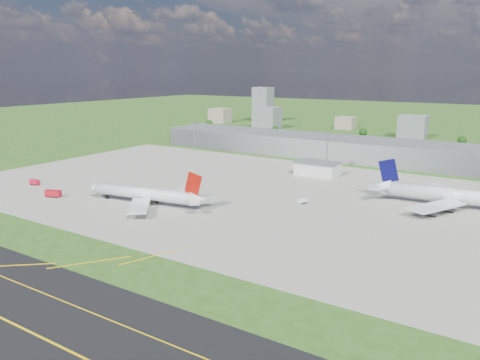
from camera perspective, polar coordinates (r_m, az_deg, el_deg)
The scene contains 21 objects.
ground at distance 350.76m, azimuth 11.15°, elevation 2.30°, with size 1400.00×1400.00×0.00m, color #2B4B17.
apron at distance 249.16m, azimuth 3.87°, elevation -1.91°, with size 360.00×190.00×0.08m, color gray.
terminal at distance 363.28m, azimuth 12.08°, elevation 3.83°, with size 300.00×42.00×15.00m, color gray.
ops_building at distance 300.85m, azimuth 9.42°, elevation 1.35°, with size 26.00×16.00×8.00m, color silver.
mast_west at distance 367.26m, azimuth -5.54°, elevation 5.77°, with size 3.50×2.00×25.90m.
mast_center at distance 312.07m, azimuth 10.61°, elevation 4.29°, with size 3.50×2.00×25.90m.
airliner_red_twin at distance 236.07m, azimuth -11.34°, elevation -1.75°, with size 68.29×52.71×18.78m.
airliner_blue_quad at distance 248.32m, azimuth 25.56°, elevation -1.84°, with size 82.35×64.47×21.50m.
fire_truck at distance 264.09m, azimuth -21.81°, elevation -1.57°, with size 8.86×5.86×3.67m.
crash_tender at distance 296.03m, azimuth -23.75°, elevation -0.28°, with size 6.05×3.02×3.10m.
tug_yellow at distance 246.46m, azimuth -9.85°, elevation -2.03°, with size 4.07×3.05×1.80m.
van_white_near at distance 235.63m, azimuth 7.68°, elevation -2.58°, with size 3.88×5.34×2.50m.
bldg_far_w at distance 602.99m, azimuth -2.46°, elevation 7.88°, with size 24.00×20.00×18.00m, color gray.
bldg_w at distance 543.29m, azimuth 3.29°, elevation 7.60°, with size 28.00×22.00×24.00m, color slate.
bldg_cw at distance 546.75m, azimuth 12.76°, elevation 6.81°, with size 20.00×18.00×14.00m, color gray.
bldg_c at distance 495.43m, azimuth 20.31°, elevation 6.15°, with size 26.00×20.00×22.00m, color slate.
bldg_tall_w at distance 614.14m, azimuth 2.81°, elevation 9.19°, with size 22.00×20.00×44.00m, color slate.
tree_far_w at distance 551.38m, azimuth -3.75°, elevation 6.96°, with size 7.20×7.20×8.80m.
tree_w at distance 499.19m, azimuth 4.31°, elevation 6.26°, with size 6.75×6.75×8.25m.
tree_c at distance 477.60m, azimuth 14.77°, elevation 5.67°, with size 8.10×8.10×9.90m.
tree_e at distance 453.41m, azimuth 25.44°, elevation 4.40°, with size 7.65×7.65×9.35m.
Camera 1 is at (125.44, -171.07, 64.86)m, focal length 35.00 mm.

